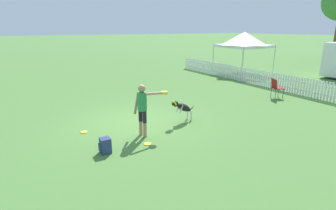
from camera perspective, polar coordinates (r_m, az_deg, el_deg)
name	(u,v)px	position (r m, az deg, el deg)	size (l,w,h in m)	color
ground_plane	(137,121)	(9.37, -6.67, -3.58)	(240.00, 240.00, 0.00)	#4C7A38
handler_person	(143,104)	(7.84, -5.39, 0.17)	(0.46, 1.03, 1.61)	tan
leaping_dog	(183,107)	(9.11, 3.23, -0.50)	(0.45, 1.16, 0.87)	black
frisbee_near_handler	(84,132)	(8.78, -17.82, -5.61)	(0.21, 0.21, 0.02)	yellow
frisbee_near_dog	(148,144)	(7.57, -4.47, -8.44)	(0.21, 0.21, 0.02)	yellow
frisbee_midfield	(182,109)	(10.72, 3.01, -0.82)	(0.21, 0.21, 0.02)	yellow
backpack_on_grass	(105,146)	(7.20, -13.52, -8.57)	(0.28, 0.30, 0.41)	navy
picket_fence	(292,84)	(14.70, 25.36, 4.10)	(19.43, 0.04, 0.89)	white
folding_chair_center	(276,86)	(13.31, 22.45, 3.76)	(0.59, 0.60, 0.91)	#333338
canopy_tent_main	(244,40)	(19.90, 16.27, 13.48)	(3.06, 3.06, 2.91)	#B2B2B2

